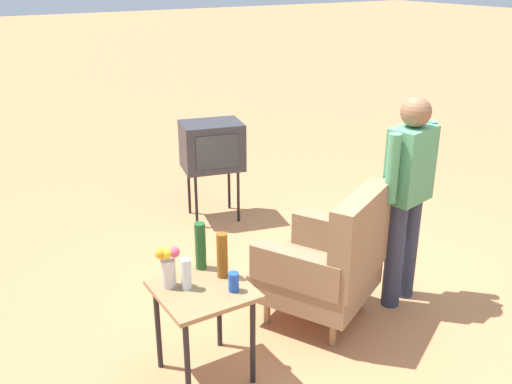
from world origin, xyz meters
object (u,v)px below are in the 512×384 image
Objects in this scene: bottle_short_clear at (186,274)px; soda_can_blue at (234,282)px; tv_on_stand at (212,146)px; flower_vase at (168,265)px; side_table at (203,301)px; bottle_wine_green at (200,246)px; armchair at (330,261)px; bottle_tall_amber at (222,255)px; person_standing at (408,190)px.

bottle_short_clear reaches higher than soda_can_blue.
flower_vase is (1.38, 2.08, 0.01)m from tv_on_stand.
side_table is at bearing -40.81° from soda_can_blue.
side_table is at bearing 65.46° from bottle_wine_green.
armchair is 5.30× the size of bottle_short_clear.
bottle_short_clear is at bearing 135.59° from flower_vase.
tv_on_stand reaches higher than bottle_tall_amber.
flower_vase is (1.88, -0.11, -0.14)m from person_standing.
bottle_tall_amber is at bearing -97.65° from soda_can_blue.
flower_vase is (0.08, -0.08, 0.05)m from bottle_short_clear.
person_standing reaches higher than soda_can_blue.
bottle_wine_green is at bearing -8.90° from armchair.
bottle_tall_amber is at bearing -160.51° from side_table.
tv_on_stand is 2.49m from flower_vase.
side_table is 0.31m from bottle_tall_amber.
armchair reaches higher than bottle_wine_green.
person_standing reaches higher than bottle_short_clear.
bottle_tall_amber reaches higher than bottle_short_clear.
person_standing is 6.19× the size of flower_vase.
tv_on_stand reaches higher than bottle_wine_green.
bottle_wine_green is at bearing -68.18° from bottle_tall_amber.
side_table is 2.16× the size of bottle_tall_amber.
armchair is at bearing 177.92° from flower_vase.
armchair is at bearing -167.09° from soda_can_blue.
bottle_short_clear is at bearing 1.76° from armchair.
bottle_tall_amber is 2.46× the size of soda_can_blue.
tv_on_stand is 3.43× the size of bottle_tall_amber.
tv_on_stand reaches higher than bottle_short_clear.
soda_can_blue is at bearing 82.35° from bottle_tall_amber.
bottle_short_clear is at bearing 59.07° from tv_on_stand.
bottle_tall_amber reaches higher than flower_vase.
person_standing is at bearing -179.56° from side_table.
bottle_tall_amber is at bearing 111.82° from bottle_wine_green.
tv_on_stand is at bearing -123.48° from flower_vase.
bottle_tall_amber is 0.21m from soda_can_blue.
person_standing is 5.12× the size of bottle_wine_green.
bottle_tall_amber is at bearing -1.78° from person_standing.
soda_can_blue is (0.91, 0.21, 0.21)m from armchair.
tv_on_stand is at bearing -114.47° from soda_can_blue.
person_standing is 1.63m from bottle_wine_green.
flower_vase is at bearing 21.15° from bottle_wine_green.
side_table is 0.22m from bottle_short_clear.
bottle_tall_amber is (-0.17, -0.06, 0.25)m from side_table.
bottle_short_clear is 1.64× the size of soda_can_blue.
tv_on_stand is at bearing -120.93° from bottle_short_clear.
bottle_tall_amber is at bearing 169.21° from flower_vase.
bottle_short_clear is (1.29, 2.16, -0.03)m from tv_on_stand.
side_table is at bearing 61.26° from tv_on_stand.
bottle_tall_amber is at bearing 1.29° from armchair.
person_standing is at bearing -174.86° from soda_can_blue.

